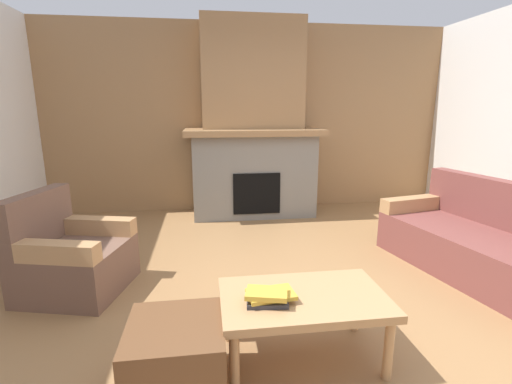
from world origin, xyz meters
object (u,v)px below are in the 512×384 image
object	(u,v)px
fireplace	(253,133)
ottoman	(177,357)
armchair	(71,258)
coffee_table	(303,303)
couch	(483,244)

from	to	relation	value
fireplace	ottoman	size ratio (longest dim) A/B	5.19
fireplace	ottoman	world-z (taller)	fireplace
armchair	ottoman	xyz separation A→B (m)	(0.96, -1.28, -0.09)
armchair	coffee_table	distance (m)	2.05
coffee_table	ottoman	size ratio (longest dim) A/B	1.92
coffee_table	ottoman	bearing A→B (deg)	-167.93
armchair	ottoman	distance (m)	1.60
couch	coffee_table	size ratio (longest dim) A/B	1.93
couch	armchair	distance (m)	3.69
ottoman	armchair	bearing A→B (deg)	126.95
coffee_table	couch	bearing A→B (deg)	25.48
fireplace	ottoman	xyz separation A→B (m)	(-0.86, -3.39, -0.96)
ottoman	coffee_table	bearing A→B (deg)	12.07
armchair	couch	bearing A→B (deg)	-2.76
couch	armchair	size ratio (longest dim) A/B	2.10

